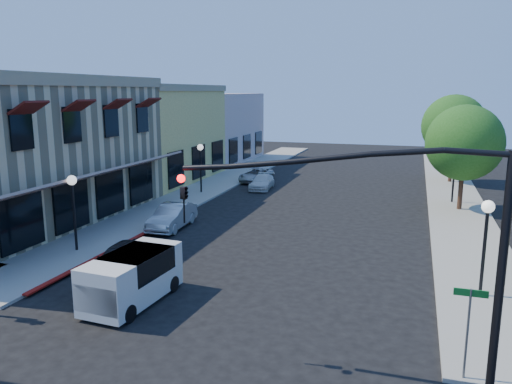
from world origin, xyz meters
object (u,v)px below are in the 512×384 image
(street_tree_b, at_px, (454,126))
(lamppost_left_far, at_px, (200,156))
(parked_car_c, at_px, (262,182))
(signal_mast_arm, at_px, (404,228))
(lamppost_right_near, at_px, (487,224))
(street_name_sign, at_px, (469,320))
(lamppost_right_far, at_px, (455,162))
(parked_car_a, at_px, (122,260))
(street_tree_a, at_px, (464,143))
(parked_car_d, at_px, (256,175))
(lamppost_left_near, at_px, (73,194))
(parked_car_b, at_px, (172,216))
(white_van, at_px, (131,275))

(street_tree_b, relative_size, lamppost_left_far, 1.97)
(parked_car_c, bearing_deg, signal_mast_arm, -70.58)
(lamppost_left_far, relative_size, lamppost_right_near, 1.00)
(street_name_sign, relative_size, lamppost_right_far, 0.70)
(street_name_sign, distance_m, parked_car_a, 12.91)
(street_tree_a, xyz_separation_m, lamppost_right_near, (-0.30, -14.00, -1.46))
(lamppost_right_near, height_order, parked_car_d, lamppost_right_near)
(street_tree_a, relative_size, lamppost_right_near, 1.82)
(street_tree_b, height_order, lamppost_left_near, street_tree_b)
(street_tree_b, distance_m, lamppost_right_near, 24.07)
(street_tree_a, xyz_separation_m, street_tree_b, (0.00, 10.00, 0.35))
(lamppost_left_near, bearing_deg, street_name_sign, -19.93)
(signal_mast_arm, xyz_separation_m, parked_car_b, (-12.06, 11.50, -3.43))
(parked_car_b, bearing_deg, street_name_sign, -41.19)
(lamppost_left_far, distance_m, parked_car_d, 6.62)
(street_tree_b, distance_m, parked_car_c, 15.85)
(white_van, xyz_separation_m, parked_car_a, (-1.73, 2.12, -0.33))
(parked_car_a, bearing_deg, signal_mast_arm, -26.18)
(lamppost_right_far, bearing_deg, parked_car_a, -126.46)
(lamppost_right_far, height_order, parked_car_c, lamppost_right_far)
(street_tree_b, distance_m, parked_car_b, 24.52)
(signal_mast_arm, bearing_deg, parked_car_c, 114.48)
(white_van, height_order, parked_car_c, white_van)
(street_name_sign, bearing_deg, street_tree_b, 87.50)
(street_tree_a, xyz_separation_m, street_name_sign, (-1.30, -19.80, -2.50))
(signal_mast_arm, bearing_deg, lamppost_right_near, 67.88)
(signal_mast_arm, xyz_separation_m, lamppost_right_near, (2.64, 6.50, -1.35))
(lamppost_left_far, bearing_deg, parked_car_b, -75.66)
(lamppost_right_far, distance_m, parked_car_d, 15.34)
(lamppost_right_far, relative_size, parked_car_b, 0.90)
(parked_car_a, bearing_deg, street_name_sign, -20.44)
(parked_car_a, distance_m, parked_car_b, 7.14)
(lamppost_right_far, bearing_deg, parked_car_b, -143.19)
(lamppost_left_near, bearing_deg, lamppost_left_far, 90.00)
(lamppost_right_far, distance_m, parked_car_b, 18.48)
(parked_car_a, height_order, parked_car_c, parked_car_a)
(street_tree_b, height_order, parked_car_b, street_tree_b)
(white_van, distance_m, parked_car_a, 2.76)
(lamppost_left_near, height_order, lamppost_right_far, same)
(signal_mast_arm, distance_m, lamppost_left_far, 25.07)
(lamppost_left_near, height_order, parked_car_d, lamppost_left_near)
(street_tree_b, bearing_deg, signal_mast_arm, -95.51)
(street_name_sign, bearing_deg, lamppost_left_near, 160.07)
(street_name_sign, xyz_separation_m, lamppost_right_far, (1.00, 21.80, 1.04))
(street_tree_a, xyz_separation_m, parked_car_d, (-15.00, 5.81, -3.65))
(parked_car_a, bearing_deg, white_van, -54.08)
(lamppost_right_far, relative_size, parked_car_d, 0.91)
(parked_car_a, xyz_separation_m, parked_car_b, (-1.40, 7.00, -0.03))
(street_tree_a, distance_m, street_tree_b, 10.01)
(lamppost_left_near, xyz_separation_m, lamppost_left_far, (0.00, 14.00, 0.00))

